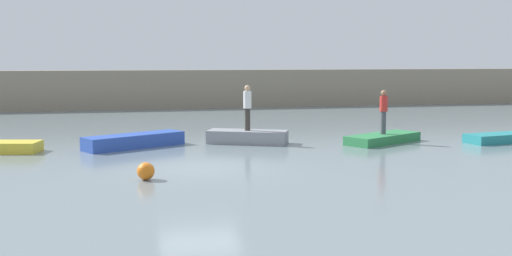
{
  "coord_description": "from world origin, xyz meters",
  "views": [
    {
      "loc": [
        -2.3,
        -18.83,
        3.42
      ],
      "look_at": [
        2.52,
        3.1,
        0.84
      ],
      "focal_mm": 42.81,
      "sensor_mm": 36.0,
      "label": 1
    }
  ],
  "objects_px": {
    "rowboat_blue": "(134,141)",
    "rowboat_teal": "(503,138)",
    "mooring_buoy": "(146,171)",
    "rowboat_green": "(383,138)",
    "person_white_shirt": "(247,105)",
    "person_red_shirt": "(384,109)",
    "rowboat_grey": "(247,137)"
  },
  "relations": [
    {
      "from": "rowboat_blue",
      "to": "mooring_buoy",
      "type": "xyz_separation_m",
      "value": [
        0.19,
        -6.47,
        -0.01
      ]
    },
    {
      "from": "person_white_shirt",
      "to": "person_red_shirt",
      "type": "relative_size",
      "value": 1.02
    },
    {
      "from": "rowboat_grey",
      "to": "rowboat_green",
      "type": "distance_m",
      "value": 5.49
    },
    {
      "from": "rowboat_green",
      "to": "rowboat_blue",
      "type": "bearing_deg",
      "value": 145.36
    },
    {
      "from": "rowboat_green",
      "to": "person_red_shirt",
      "type": "height_order",
      "value": "person_red_shirt"
    },
    {
      "from": "rowboat_grey",
      "to": "mooring_buoy",
      "type": "relative_size",
      "value": 6.36
    },
    {
      "from": "person_red_shirt",
      "to": "mooring_buoy",
      "type": "relative_size",
      "value": 3.57
    },
    {
      "from": "rowboat_blue",
      "to": "rowboat_teal",
      "type": "bearing_deg",
      "value": -35.59
    },
    {
      "from": "mooring_buoy",
      "to": "rowboat_grey",
      "type": "bearing_deg",
      "value": 57.12
    },
    {
      "from": "rowboat_blue",
      "to": "rowboat_teal",
      "type": "distance_m",
      "value": 14.83
    },
    {
      "from": "person_white_shirt",
      "to": "rowboat_blue",
      "type": "bearing_deg",
      "value": -178.03
    },
    {
      "from": "rowboat_teal",
      "to": "person_white_shirt",
      "type": "height_order",
      "value": "person_white_shirt"
    },
    {
      "from": "rowboat_green",
      "to": "mooring_buoy",
      "type": "distance_m",
      "value": 11.19
    },
    {
      "from": "rowboat_teal",
      "to": "mooring_buoy",
      "type": "xyz_separation_m",
      "value": [
        -14.54,
        -4.74,
        0.07
      ]
    },
    {
      "from": "rowboat_teal",
      "to": "person_red_shirt",
      "type": "relative_size",
      "value": 1.81
    },
    {
      "from": "rowboat_green",
      "to": "rowboat_grey",
      "type": "bearing_deg",
      "value": 139.73
    },
    {
      "from": "rowboat_blue",
      "to": "person_red_shirt",
      "type": "bearing_deg",
      "value": -33.83
    },
    {
      "from": "rowboat_grey",
      "to": "person_white_shirt",
      "type": "bearing_deg",
      "value": 87.47
    },
    {
      "from": "rowboat_grey",
      "to": "rowboat_teal",
      "type": "xyz_separation_m",
      "value": [
        10.26,
        -1.88,
        -0.08
      ]
    },
    {
      "from": "rowboat_green",
      "to": "person_red_shirt",
      "type": "relative_size",
      "value": 1.99
    },
    {
      "from": "rowboat_blue",
      "to": "mooring_buoy",
      "type": "distance_m",
      "value": 6.47
    },
    {
      "from": "rowboat_green",
      "to": "person_white_shirt",
      "type": "xyz_separation_m",
      "value": [
        -5.39,
        1.01,
        1.36
      ]
    },
    {
      "from": "rowboat_teal",
      "to": "person_white_shirt",
      "type": "relative_size",
      "value": 1.78
    },
    {
      "from": "rowboat_green",
      "to": "person_red_shirt",
      "type": "bearing_deg",
      "value": 0.0
    },
    {
      "from": "mooring_buoy",
      "to": "person_white_shirt",
      "type": "bearing_deg",
      "value": 57.12
    },
    {
      "from": "rowboat_grey",
      "to": "rowboat_green",
      "type": "bearing_deg",
      "value": 13.46
    },
    {
      "from": "mooring_buoy",
      "to": "person_red_shirt",
      "type": "bearing_deg",
      "value": 30.14
    },
    {
      "from": "person_white_shirt",
      "to": "mooring_buoy",
      "type": "relative_size",
      "value": 3.64
    },
    {
      "from": "rowboat_blue",
      "to": "rowboat_teal",
      "type": "xyz_separation_m",
      "value": [
        14.73,
        -1.73,
        -0.08
      ]
    },
    {
      "from": "person_white_shirt",
      "to": "mooring_buoy",
      "type": "distance_m",
      "value": 7.99
    },
    {
      "from": "person_white_shirt",
      "to": "person_red_shirt",
      "type": "distance_m",
      "value": 5.49
    },
    {
      "from": "person_white_shirt",
      "to": "mooring_buoy",
      "type": "bearing_deg",
      "value": -122.88
    }
  ]
}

